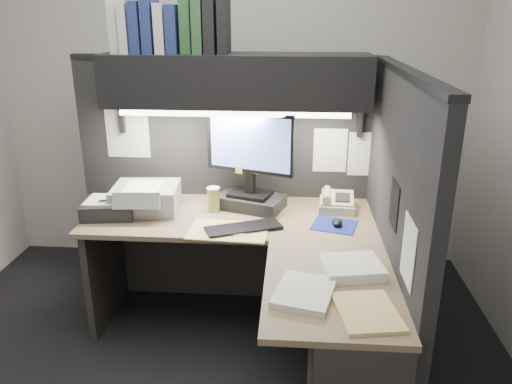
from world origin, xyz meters
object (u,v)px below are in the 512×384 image
keyboard (244,228)px  notebook_stack (110,208)px  monitor (250,171)px  telephone (337,203)px  coffee_cup (213,200)px  overhead_shelf (236,80)px  printer (146,198)px  desk (281,311)px

keyboard → notebook_stack: size_ratio=1.40×
monitor → telephone: bearing=20.1°
keyboard → notebook_stack: 0.83m
monitor → coffee_cup: 0.28m
overhead_shelf → notebook_stack: bearing=-161.4°
keyboard → monitor: bearing=65.5°
monitor → notebook_stack: 0.87m
telephone → printer: bearing=-171.6°
coffee_cup → notebook_stack: (-0.60, -0.12, -0.02)m
monitor → notebook_stack: monitor is taller
notebook_stack → desk: bearing=-25.9°
overhead_shelf → keyboard: size_ratio=3.66×
telephone → notebook_stack: (-1.36, -0.19, 0.00)m
coffee_cup → telephone: bearing=5.9°
coffee_cup → printer: bearing=-178.2°
overhead_shelf → telephone: (0.62, -0.05, -0.73)m
monitor → coffee_cup: (-0.22, -0.07, -0.17)m
overhead_shelf → printer: (-0.54, -0.14, -0.69)m
monitor → desk: bearing=-53.6°
notebook_stack → printer: bearing=28.3°
desk → overhead_shelf: 1.33m
overhead_shelf → monitor: overhead_shelf is taller
overhead_shelf → coffee_cup: 0.72m
notebook_stack → keyboard: bearing=-10.6°
telephone → printer: printer is taller
keyboard → telephone: (0.54, 0.35, 0.03)m
keyboard → coffee_cup: size_ratio=3.04×
coffee_cup → printer: 0.41m
keyboard → notebook_stack: (-0.81, 0.15, 0.03)m
monitor → printer: monitor is taller
printer → notebook_stack: size_ratio=1.28×
telephone → coffee_cup: size_ratio=1.58×
desk → notebook_stack: 1.20m
overhead_shelf → keyboard: bearing=-79.2°
desk → keyboard: keyboard is taller
printer → desk: bearing=-40.4°
telephone → desk: bearing=-110.4°
coffee_cup → keyboard: bearing=-52.2°
overhead_shelf → notebook_stack: 1.06m
monitor → printer: (-0.63, -0.08, -0.16)m
overhead_shelf → notebook_stack: (-0.74, -0.25, -0.72)m
telephone → notebook_stack: size_ratio=0.73×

